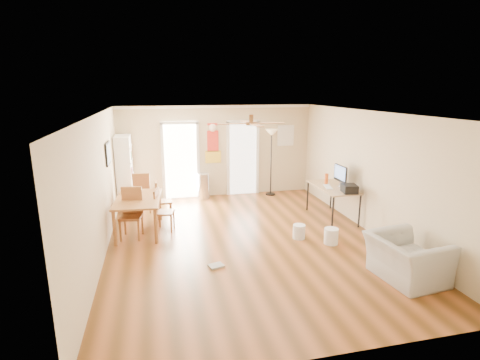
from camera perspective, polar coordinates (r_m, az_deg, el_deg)
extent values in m
plane|color=brown|center=(7.72, 1.02, -9.37)|extent=(7.00, 7.00, 0.00)
cube|color=red|center=(10.59, -4.20, 5.71)|extent=(0.46, 0.03, 1.10)
cube|color=white|center=(11.10, 7.04, 6.80)|extent=(0.50, 0.04, 0.60)
cube|color=black|center=(8.45, -19.66, 3.89)|extent=(0.04, 0.66, 0.48)
cylinder|color=silver|center=(10.53, -5.66, -0.93)|extent=(0.38, 0.38, 0.73)
cube|color=silver|center=(8.98, 13.40, -1.02)|extent=(0.24, 0.46, 0.02)
cube|color=black|center=(8.61, 16.51, -1.28)|extent=(0.37, 0.41, 0.18)
cylinder|color=#D85013|center=(9.26, 13.18, 0.20)|extent=(0.11, 0.11, 0.26)
cylinder|color=silver|center=(7.89, 9.08, -7.85)|extent=(0.32, 0.32, 0.30)
cylinder|color=white|center=(7.75, 13.86, -8.39)|extent=(0.30, 0.30, 0.32)
cube|color=#9A9A95|center=(6.69, -3.70, -13.05)|extent=(0.29, 0.26, 0.04)
imported|color=#ADADA7|center=(6.71, 24.25, -11.00)|extent=(1.09, 1.22, 0.72)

